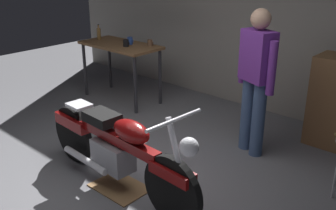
# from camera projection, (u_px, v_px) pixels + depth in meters

# --- Properties ---
(ground_plane) EXTENTS (12.00, 12.00, 0.00)m
(ground_plane) POSITION_uv_depth(u_px,v_px,m) (122.00, 181.00, 4.06)
(ground_plane) COLOR slate
(back_wall) EXTENTS (8.00, 0.12, 3.10)m
(back_wall) POSITION_uv_depth(u_px,v_px,m) (269.00, 3.00, 5.43)
(back_wall) COLOR gray
(back_wall) RESTS_ON ground_plane
(workbench) EXTENTS (1.30, 0.64, 0.90)m
(workbench) POSITION_uv_depth(u_px,v_px,m) (120.00, 51.00, 6.05)
(workbench) COLOR brown
(workbench) RESTS_ON ground_plane
(motorcycle) EXTENTS (2.19, 0.60, 1.00)m
(motorcycle) POSITION_uv_depth(u_px,v_px,m) (116.00, 148.00, 3.80)
(motorcycle) COLOR black
(motorcycle) RESTS_ON ground_plane
(person_standing) EXTENTS (0.54, 0.34, 1.67)m
(person_standing) POSITION_uv_depth(u_px,v_px,m) (256.00, 77.00, 4.35)
(person_standing) COLOR #425C87
(person_standing) RESTS_ON ground_plane
(drip_tray) EXTENTS (0.56, 0.40, 0.01)m
(drip_tray) POSITION_uv_depth(u_px,v_px,m) (120.00, 187.00, 3.95)
(drip_tray) COLOR olive
(drip_tray) RESTS_ON ground_plane
(mug_black_matte) EXTENTS (0.12, 0.08, 0.10)m
(mug_black_matte) POSITION_uv_depth(u_px,v_px,m) (126.00, 43.00, 5.82)
(mug_black_matte) COLOR black
(mug_black_matte) RESTS_ON workbench
(mug_brown_stoneware) EXTENTS (0.11, 0.08, 0.09)m
(mug_brown_stoneware) POSITION_uv_depth(u_px,v_px,m) (150.00, 43.00, 5.87)
(mug_brown_stoneware) COLOR brown
(mug_brown_stoneware) RESTS_ON workbench
(mug_blue_enamel) EXTENTS (0.12, 0.08, 0.11)m
(mug_blue_enamel) POSITION_uv_depth(u_px,v_px,m) (130.00, 41.00, 5.95)
(mug_blue_enamel) COLOR #2D51AD
(mug_blue_enamel) RESTS_ON workbench
(bottle) EXTENTS (0.06, 0.06, 0.24)m
(bottle) POSITION_uv_depth(u_px,v_px,m) (99.00, 33.00, 6.27)
(bottle) COLOR olive
(bottle) RESTS_ON workbench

